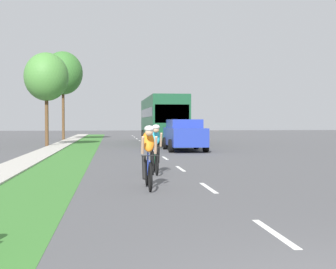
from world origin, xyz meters
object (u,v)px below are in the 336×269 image
object	(u,v)px
street_tree_near	(46,77)
street_tree_far	(63,73)
cyclist_lead	(148,156)
cyclist_trailing	(155,148)
bus_dark_green	(162,117)
suv_blue	(184,134)

from	to	relation	value
street_tree_near	street_tree_far	bearing A→B (deg)	89.61
cyclist_lead	street_tree_near	xyz separation A→B (m)	(-5.28, 20.28, 3.87)
cyclist_trailing	street_tree_near	distance (m)	18.44
cyclist_trailing	bus_dark_green	world-z (taller)	bus_dark_green
cyclist_lead	suv_blue	distance (m)	14.77
suv_blue	bus_dark_green	size ratio (longest dim) A/B	0.41
suv_blue	bus_dark_green	xyz separation A→B (m)	(-0.24, 9.24, 1.03)
bus_dark_green	suv_blue	bearing A→B (deg)	-88.51
street_tree_near	suv_blue	bearing A→B (deg)	-34.63
bus_dark_green	cyclist_trailing	bearing A→B (deg)	-97.00
cyclist_lead	bus_dark_green	xyz separation A→B (m)	(2.99, 23.65, 1.17)
bus_dark_green	cyclist_lead	bearing A→B (deg)	-97.20
street_tree_near	cyclist_trailing	bearing A→B (deg)	-71.40
suv_blue	bus_dark_green	bearing A→B (deg)	91.49
street_tree_near	street_tree_far	xyz separation A→B (m)	(0.07, 9.98, 1.31)
cyclist_trailing	bus_dark_green	xyz separation A→B (m)	(2.51, 20.46, 1.17)
cyclist_trailing	street_tree_near	xyz separation A→B (m)	(-5.75, 17.09, 3.87)
street_tree_far	street_tree_near	bearing A→B (deg)	-90.39
cyclist_lead	street_tree_near	size ratio (longest dim) A/B	0.27
suv_blue	street_tree_far	world-z (taller)	street_tree_far
cyclist_lead	bus_dark_green	world-z (taller)	bus_dark_green
cyclist_lead	bus_dark_green	bearing A→B (deg)	82.80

